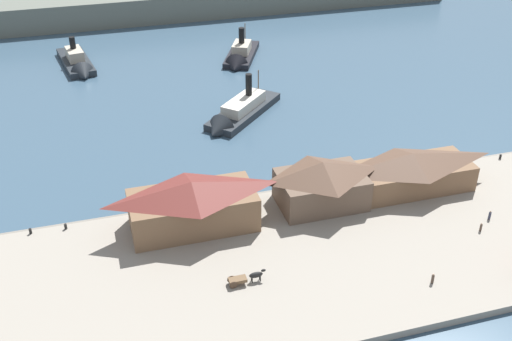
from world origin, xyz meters
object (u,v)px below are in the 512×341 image
mooring_post_east (30,231)px  mooring_post_center_east (66,226)px  pedestrian_near_cart (490,215)px  pedestrian_standing_center (433,279)px  pedestrian_walking_west (481,227)px  ferry_outer_harbor (78,64)px  ferry_near_quay (240,57)px  ferry_shed_east_terminal (411,171)px  horse_cart (245,278)px  ferry_shed_west_terminal (193,204)px  ferry_shed_central_terminal (322,183)px  mooring_post_center_west (500,157)px  ferry_moored_west (237,114)px

mooring_post_east → mooring_post_center_east: (5.34, -0.27, 0.00)m
pedestrian_near_cart → pedestrian_standing_center: bearing=-146.6°
pedestrian_walking_west → ferry_outer_harbor: (-58.05, 91.70, -0.61)m
pedestrian_standing_center → ferry_near_quay: size_ratio=0.08×
mooring_post_east → ferry_outer_harbor: size_ratio=0.04×
ferry_outer_harbor → ferry_near_quay: size_ratio=1.06×
ferry_shed_east_terminal → pedestrian_near_cart: 14.88m
horse_cart → ferry_shed_west_terminal: bearing=105.3°
pedestrian_walking_west → mooring_post_east: (-68.20, 19.24, -0.24)m
ferry_shed_central_terminal → ferry_near_quay: 71.23m
ferry_shed_west_terminal → ferry_outer_harbor: size_ratio=0.88×
ferry_shed_central_terminal → ferry_shed_east_terminal: (16.58, 0.20, -0.56)m
pedestrian_standing_center → mooring_post_east: size_ratio=1.83×
horse_cart → pedestrian_near_cart: 42.27m
mooring_post_center_east → mooring_post_center_west: bearing=-0.0°
ferry_outer_harbor → ferry_shed_central_terminal: bearing=-64.7°
pedestrian_near_cart → ferry_outer_harbor: ferry_outer_harbor is taller
horse_cart → ferry_shed_east_terminal: bearing=25.1°
horse_cart → ferry_near_quay: size_ratio=0.25×
ferry_shed_central_terminal → mooring_post_center_east: ferry_shed_central_terminal is taller
ferry_shed_central_terminal → ferry_moored_west: bearing=97.5°
pedestrian_standing_center → mooring_post_center_east: pedestrian_standing_center is taller
ferry_near_quay → ferry_moored_west: bearing=-106.1°
pedestrian_walking_west → pedestrian_near_cart: size_ratio=0.92×
ferry_shed_west_terminal → ferry_shed_east_terminal: (38.31, 0.43, -0.64)m
mooring_post_east → ferry_near_quay: size_ratio=0.04×
pedestrian_near_cart → ferry_near_quay: size_ratio=0.08×
pedestrian_near_cart → mooring_post_center_east: 68.12m
ferry_shed_west_terminal → horse_cart: ferry_shed_west_terminal is taller
pedestrian_walking_west → mooring_post_center_east: pedestrian_walking_west is taller
horse_cart → ferry_moored_west: size_ratio=0.25×
pedestrian_standing_center → ferry_outer_harbor: ferry_outer_harbor is taller
pedestrian_standing_center → pedestrian_walking_west: (13.62, 8.75, -0.06)m
mooring_post_east → ferry_moored_west: (41.89, 32.06, -0.28)m
pedestrian_standing_center → ferry_near_quay: ferry_near_quay is taller
ferry_shed_west_terminal → mooring_post_center_west: bearing=4.6°
mooring_post_center_east → ferry_moored_west: size_ratio=0.04×
ferry_outer_harbor → ferry_shed_east_terminal: bearing=-55.4°
ferry_shed_central_terminal → ferry_shed_east_terminal: bearing=0.7°
ferry_shed_central_terminal → mooring_post_center_west: bearing=6.8°
horse_cart → mooring_post_east: bearing=144.9°
pedestrian_walking_west → ferry_outer_harbor: ferry_outer_harbor is taller
mooring_post_center_west → ferry_moored_west: (-43.25, 32.38, -0.28)m
mooring_post_center_east → pedestrian_near_cart: bearing=-14.1°
mooring_post_east → mooring_post_center_west: bearing=-0.2°
mooring_post_center_west → ferry_outer_harbor: size_ratio=0.04×
ferry_shed_central_terminal → pedestrian_standing_center: size_ratio=8.82×
pedestrian_standing_center → mooring_post_center_west: size_ratio=1.83×
mooring_post_center_west → mooring_post_center_east: same height
ferry_moored_west → ferry_outer_harbor: size_ratio=0.95×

